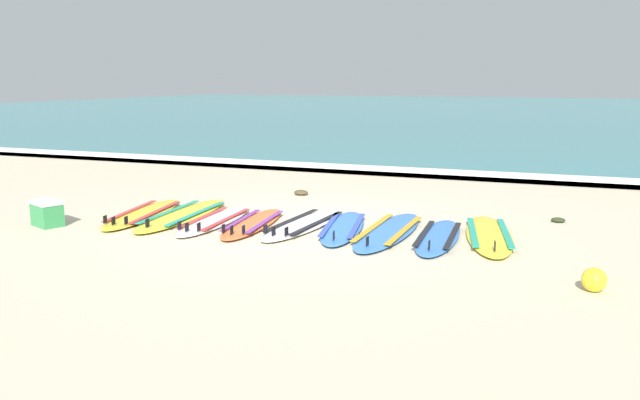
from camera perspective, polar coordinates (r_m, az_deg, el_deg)
ground_plane at (r=9.06m, az=-2.13°, el=-2.39°), size 80.00×80.00×0.00m
sea at (r=43.37m, az=16.16°, el=7.73°), size 80.00×60.00×0.10m
wave_foam_strip at (r=14.16m, az=6.41°, el=2.58°), size 80.00×0.82×0.11m
surfboard_0 at (r=10.10m, az=-15.59°, el=-1.19°), size 0.96×2.39×0.18m
surfboard_1 at (r=9.87m, az=-12.22°, el=-1.31°), size 0.81×2.58×0.18m
surfboard_2 at (r=9.38m, az=-9.43°, el=-1.84°), size 0.65×2.15×0.18m
surfboard_3 at (r=9.13m, az=-6.04°, el=-2.09°), size 0.74×2.11×0.18m
surfboard_4 at (r=9.05m, az=-1.42°, el=-2.16°), size 0.76×2.33×0.18m
surfboard_5 at (r=8.84m, az=2.08°, el=-2.47°), size 0.91×2.20×0.18m
surfboard_6 at (r=8.67m, az=6.19°, el=-2.80°), size 0.67×2.46×0.18m
surfboard_7 at (r=8.46m, az=10.58°, el=-3.26°), size 0.61×2.09×0.18m
surfboard_8 at (r=8.71m, az=14.94°, el=-3.05°), size 0.98×2.41×0.18m
cooler_box at (r=9.85m, az=-23.33°, el=-1.06°), size 0.54×0.46×0.38m
beach_ball at (r=6.86m, az=23.43°, el=-6.59°), size 0.24×0.24×0.24m
seaweed_clump_near_shoreline at (r=9.94m, az=20.63°, el=-1.69°), size 0.20×0.16×0.07m
seaweed_clump_mid_sand at (r=11.48m, az=-1.71°, el=0.67°), size 0.26×0.21×0.09m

